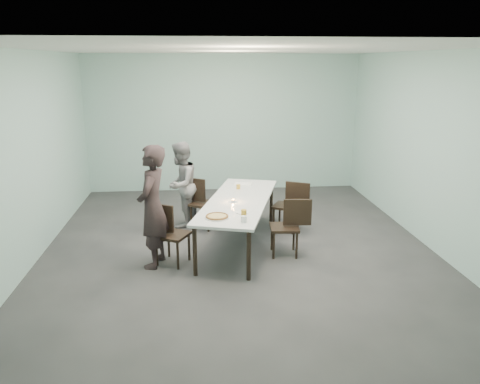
{
  "coord_description": "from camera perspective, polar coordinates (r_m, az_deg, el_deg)",
  "views": [
    {
      "loc": [
        -0.62,
        -6.89,
        2.83
      ],
      "look_at": [
        0.0,
        -0.37,
        1.0
      ],
      "focal_mm": 35.0,
      "sensor_mm": 36.0,
      "label": 1
    }
  ],
  "objects": [
    {
      "name": "ground",
      "position": [
        7.47,
        -0.27,
        -6.64
      ],
      "size": [
        7.0,
        7.0,
        0.0
      ],
      "primitive_type": "plane",
      "color": "#333335",
      "rests_on": "ground"
    },
    {
      "name": "room_shell",
      "position": [
        6.96,
        -0.29,
        8.97
      ],
      "size": [
        6.02,
        7.02,
        3.01
      ],
      "color": "#A0C9C4",
      "rests_on": "ground"
    },
    {
      "name": "table",
      "position": [
        7.32,
        -0.17,
        -1.35
      ],
      "size": [
        1.59,
        2.75,
        0.75
      ],
      "rotation": [
        0.0,
        0.0,
        -0.28
      ],
      "color": "white",
      "rests_on": "ground"
    },
    {
      "name": "chair_near_left",
      "position": [
        6.82,
        -8.84,
        -4.55
      ],
      "size": [
        0.65,
        0.56,
        0.87
      ],
      "rotation": [
        0.0,
        0.0,
        -0.47
      ],
      "color": "black",
      "rests_on": "ground"
    },
    {
      "name": "chair_far_left",
      "position": [
        8.22,
        -4.88,
        -0.9
      ],
      "size": [
        0.64,
        0.57,
        0.87
      ],
      "rotation": [
        0.0,
        0.0,
        -0.53
      ],
      "color": "black",
      "rests_on": "ground"
    },
    {
      "name": "chair_near_right",
      "position": [
        7.05,
        6.09,
        -3.78
      ],
      "size": [
        0.63,
        0.45,
        0.87
      ],
      "rotation": [
        0.0,
        0.0,
        3.06
      ],
      "color": "black",
      "rests_on": "ground"
    },
    {
      "name": "chair_far_right",
      "position": [
        8.05,
        6.24,
        -1.29
      ],
      "size": [
        0.65,
        0.57,
        0.87
      ],
      "rotation": [
        0.0,
        0.0,
        2.66
      ],
      "color": "black",
      "rests_on": "ground"
    },
    {
      "name": "diner_near",
      "position": [
        6.64,
        -10.61,
        -1.79
      ],
      "size": [
        0.55,
        0.72,
        1.75
      ],
      "primitive_type": "imported",
      "rotation": [
        0.0,
        0.0,
        -1.8
      ],
      "color": "black",
      "rests_on": "ground"
    },
    {
      "name": "diner_far",
      "position": [
        8.25,
        -7.2,
        0.9
      ],
      "size": [
        0.8,
        0.89,
        1.51
      ],
      "primitive_type": "imported",
      "rotation": [
        0.0,
        0.0,
        -1.96
      ],
      "color": "gray",
      "rests_on": "ground"
    },
    {
      "name": "pizza",
      "position": [
        6.47,
        -2.82,
        -3.0
      ],
      "size": [
        0.34,
        0.34,
        0.04
      ],
      "color": "white",
      "rests_on": "table"
    },
    {
      "name": "side_plate",
      "position": [
        6.67,
        0.27,
        -2.5
      ],
      "size": [
        0.18,
        0.18,
        0.01
      ],
      "primitive_type": "cylinder",
      "color": "white",
      "rests_on": "table"
    },
    {
      "name": "beer_glass",
      "position": [
        6.35,
        0.46,
        -2.81
      ],
      "size": [
        0.08,
        0.08,
        0.15
      ],
      "primitive_type": "cylinder",
      "color": "gold",
      "rests_on": "table"
    },
    {
      "name": "water_tumbler",
      "position": [
        6.27,
        0.47,
        -3.34
      ],
      "size": [
        0.08,
        0.08,
        0.09
      ],
      "primitive_type": "cylinder",
      "color": "silver",
      "rests_on": "table"
    },
    {
      "name": "tealight",
      "position": [
        7.17,
        -0.85,
        -1.08
      ],
      "size": [
        0.06,
        0.06,
        0.05
      ],
      "color": "silver",
      "rests_on": "table"
    },
    {
      "name": "amber_tumbler",
      "position": [
        7.91,
        -0.2,
        0.66
      ],
      "size": [
        0.07,
        0.07,
        0.08
      ],
      "primitive_type": "cylinder",
      "color": "gold",
      "rests_on": "table"
    },
    {
      "name": "menu",
      "position": [
        8.23,
        0.36,
        1.0
      ],
      "size": [
        0.35,
        0.29,
        0.01
      ],
      "primitive_type": "cube",
      "rotation": [
        0.0,
        0.0,
        -0.28
      ],
      "color": "silver",
      "rests_on": "table"
    }
  ]
}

